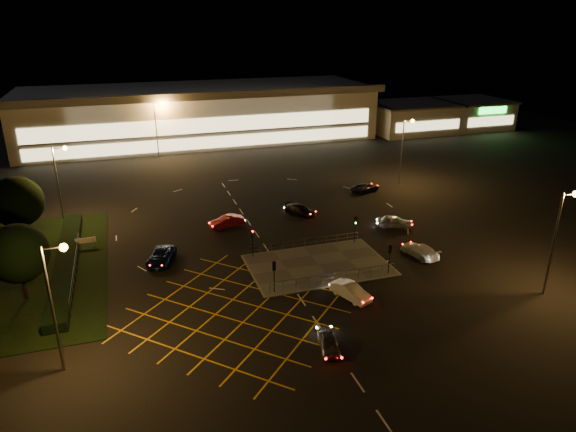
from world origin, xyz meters
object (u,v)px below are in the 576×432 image
object	(u,v)px
car_queue_white	(351,291)
car_east_grey	(365,188)
signal_sw	(274,270)
car_approach_white	(420,250)
signal_se	(390,253)
car_circ_red	(227,221)
car_left_blue	(161,256)
car_far_dkgrey	(300,210)
signal_ne	(355,224)
car_near_silver	(329,343)
car_right_silver	(394,222)
signal_nw	(253,237)

from	to	relation	value
car_queue_white	car_east_grey	world-z (taller)	car_queue_white
signal_sw	car_approach_white	distance (m)	17.56
signal_se	car_circ_red	distance (m)	21.69
car_left_blue	car_far_dkgrey	world-z (taller)	car_left_blue
car_queue_white	car_left_blue	size ratio (longest dim) A/B	0.84
car_left_blue	car_far_dkgrey	bearing A→B (deg)	44.81
signal_se	signal_ne	size ratio (longest dim) A/B	1.00
car_circ_red	car_approach_white	size ratio (longest dim) A/B	0.90
signal_sw	car_approach_white	bearing A→B (deg)	-171.14
car_circ_red	car_far_dkgrey	bearing A→B (deg)	87.17
signal_ne	car_near_silver	world-z (taller)	signal_ne
car_east_grey	car_far_dkgrey	bearing A→B (deg)	93.70
car_left_blue	car_circ_red	xyz separation A→B (m)	(8.63, 7.56, 0.01)
car_approach_white	car_right_silver	bearing A→B (deg)	-110.82
car_left_blue	signal_nw	bearing A→B (deg)	8.69
car_circ_red	signal_nw	bearing A→B (deg)	-4.37
signal_se	car_near_silver	size ratio (longest dim) A/B	0.88
car_right_silver	car_approach_white	xyz separation A→B (m)	(-1.44, -8.15, -0.04)
car_east_grey	signal_sw	bearing A→B (deg)	117.29
signal_sw	car_queue_white	distance (m)	7.33
signal_ne	car_right_silver	world-z (taller)	signal_ne
signal_ne	car_far_dkgrey	world-z (taller)	signal_ne
signal_sw	signal_nw	bearing A→B (deg)	-90.00
signal_se	car_circ_red	bearing A→B (deg)	-53.45
signal_ne	car_east_grey	distance (m)	18.92
car_right_silver	car_circ_red	bearing A→B (deg)	98.19
car_approach_white	signal_se	bearing A→B (deg)	16.27
signal_nw	car_east_grey	size ratio (longest dim) A/B	0.67
signal_nw	car_circ_red	world-z (taller)	signal_nw
car_queue_white	signal_ne	bearing A→B (deg)	41.82
signal_ne	car_circ_red	xyz separation A→B (m)	(-12.88, 9.39, -1.66)
signal_nw	car_queue_white	distance (m)	12.92
car_queue_white	car_far_dkgrey	distance (m)	21.83
signal_sw	car_far_dkgrey	size ratio (longest dim) A/B	0.72
car_near_silver	car_approach_white	size ratio (longest dim) A/B	0.76
signal_sw	car_right_silver	world-z (taller)	signal_sw
car_queue_white	car_right_silver	xyz separation A→B (m)	(12.29, 13.93, 0.04)
car_left_blue	car_east_grey	distance (m)	34.11
car_left_blue	car_approach_white	size ratio (longest dim) A/B	1.06
car_far_dkgrey	car_queue_white	bearing A→B (deg)	-132.20
car_right_silver	car_east_grey	distance (m)	13.76
signal_ne	car_right_silver	xyz separation A→B (m)	(6.71, 2.85, -1.63)
signal_se	signal_nw	distance (m)	14.41
car_near_silver	car_east_grey	size ratio (longest dim) A/B	0.77
signal_ne	car_queue_white	size ratio (longest dim) A/B	0.75
car_left_blue	signal_ne	bearing A→B (deg)	14.71
car_queue_white	car_far_dkgrey	size ratio (longest dim) A/B	0.96
signal_sw	car_circ_red	distance (m)	17.48
car_near_silver	car_left_blue	size ratio (longest dim) A/B	0.72
car_near_silver	car_circ_red	size ratio (longest dim) A/B	0.84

